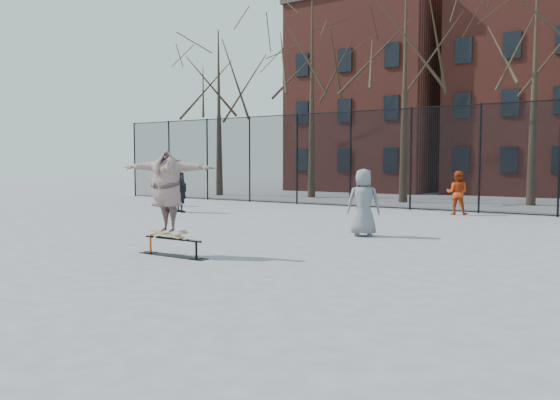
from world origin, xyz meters
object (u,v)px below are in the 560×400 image
Objects in this scene: skate_rail at (173,249)px; bystander_red at (457,193)px; skateboard at (167,235)px; bystander_extra at (363,202)px; skater at (167,191)px; bystander_grey at (161,187)px; bystander_black at (181,187)px.

bystander_red reaches higher than skate_rail.
skateboard is 5.24m from bystander_extra.
bystander_extra is at bearing 79.18° from bystander_red.
skater is 1.25× the size of bystander_grey.
bystander_red is (2.51, 11.78, -0.51)m from skater.
skateboard is 0.87m from skater.
skater is at bearing 119.83° from bystander_grey.
skateboard is 0.52× the size of bystander_grey.
bystander_black is (-6.35, 7.06, 0.51)m from skateboard.
bystander_black is at bearing 132.58° from skate_rail.
skateboard is 0.45× the size of bystander_black.
skate_rail is 0.31m from skateboard.
bystander_black is 1.09× the size of bystander_extra.
bystander_black reaches higher than bystander_extra.
bystander_extra is (8.43, -2.28, -0.08)m from bystander_black.
skateboard is at bearing 180.00° from skate_rail.
bystander_red is at bearing -119.97° from bystander_extra.
bystander_red is (2.51, 11.78, 0.36)m from skateboard.
bystander_extra reaches higher than skateboard.
skateboard is 0.42× the size of skater.
bystander_grey is 12.05m from bystander_red.
bystander_grey is at bearing 6.73° from bystander_red.
skater reaches higher than bystander_red.
bystander_red is at bearing 177.88° from bystander_grey.
bystander_grey is (-9.32, 8.85, 0.66)m from skate_rail.
skateboard is 9.51m from bystander_black.
bystander_grey is at bearing -46.36° from bystander_extra.
skater is 12.06m from bystander_red.
bystander_red is 7.01m from bystander_extra.
bystander_black reaches higher than skate_rail.
bystander_red is (11.69, 2.93, -0.03)m from bystander_grey.
bystander_red is at bearing 62.45° from skater.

